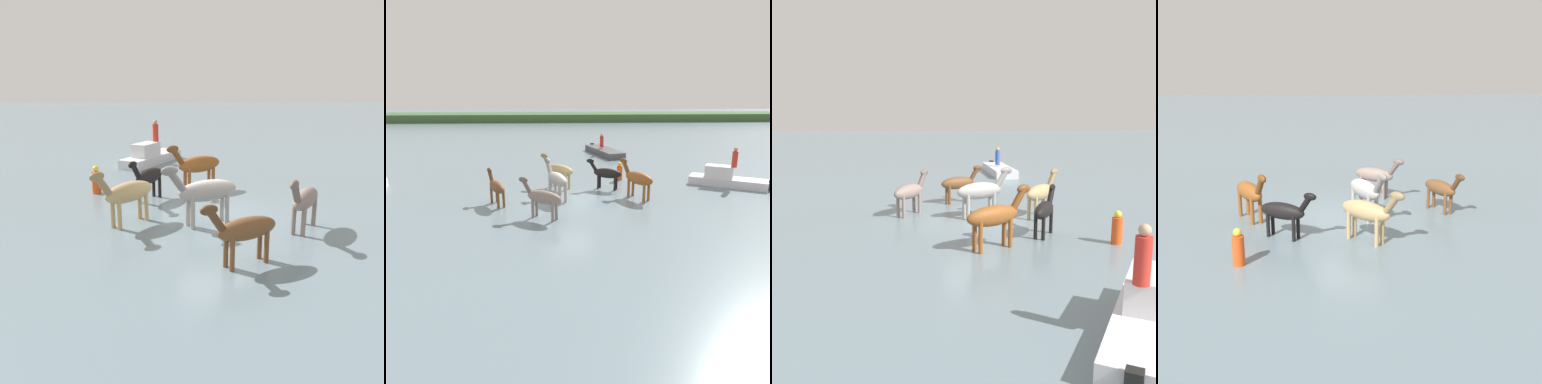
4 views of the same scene
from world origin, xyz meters
The scene contains 12 objects.
ground_plane centered at (0.00, 0.00, 0.00)m, with size 144.41×144.41×0.00m, color slate.
horse_chestnut_trailing centered at (-0.54, 2.74, 1.06)m, with size 2.12×1.90×1.92m.
horse_dun_straggler centered at (-0.63, 0.29, 1.12)m, with size 1.47×2.53×2.03m.
horse_mid_herd centered at (2.21, 2.28, 0.94)m, with size 2.09×1.33×1.70m.
horse_gray_outer centered at (3.67, 0.36, 1.10)m, with size 1.69×2.38×1.99m.
horse_lead centered at (-3.66, -0.51, 0.95)m, with size 1.34×2.13×1.73m.
horse_pinto_flank centered at (-1.25, -2.68, 1.00)m, with size 2.15×1.59×1.82m.
boat_motor_center centered at (-13.28, 2.60, 0.18)m, with size 5.38×1.89×0.75m.
boat_skiff_near centered at (9.55, 2.72, 0.31)m, with size 4.52×3.23×1.33m.
person_watcher_seated centered at (-13.32, 2.50, 1.15)m, with size 0.32×0.32×1.19m.
person_boatman_standing centered at (9.80, 2.44, 1.73)m, with size 0.32×0.32×1.19m.
buoy_channel_marker centered at (3.34, 4.49, 0.51)m, with size 0.36×0.36×1.14m.
Camera 3 is at (17.91, -1.33, 4.51)m, focal length 43.09 mm.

